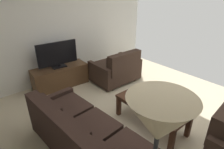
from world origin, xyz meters
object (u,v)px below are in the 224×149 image
(tv_stand, at_px, (60,76))
(tv_remote, at_px, (149,110))
(flat_tv, at_px, (57,54))
(floor_lamp, at_px, (158,132))
(loveseat_near, at_px, (117,69))
(coffee_table, at_px, (152,107))
(sofa_main, at_px, (86,139))
(book_stack, at_px, (140,94))

(tv_stand, distance_m, tv_remote, 2.44)
(flat_tv, bearing_deg, tv_stand, 67.55)
(floor_lamp, relative_size, flat_tv, 1.82)
(loveseat_near, distance_m, flat_tv, 1.46)
(loveseat_near, bearing_deg, floor_lamp, 141.91)
(loveseat_near, xyz_separation_m, tv_remote, (-1.69, 0.84, 0.09))
(coffee_table, xyz_separation_m, floor_lamp, (-1.09, 1.47, 1.09))
(sofa_main, height_order, book_stack, sofa_main)
(flat_tv, distance_m, book_stack, 2.12)
(floor_lamp, relative_size, tv_stand, 1.29)
(sofa_main, relative_size, flat_tv, 2.33)
(sofa_main, xyz_separation_m, loveseat_near, (1.48, -1.88, 0.00))
(tv_stand, relative_size, book_stack, 4.60)
(tv_stand, distance_m, flat_tv, 0.56)
(coffee_table, relative_size, tv_remote, 7.41)
(loveseat_near, xyz_separation_m, flat_tv, (0.71, 1.18, 0.46))
(sofa_main, xyz_separation_m, tv_stand, (2.19, -0.70, -0.10))
(tv_stand, bearing_deg, flat_tv, -112.45)
(tv_stand, bearing_deg, tv_remote, -171.78)
(sofa_main, distance_m, tv_stand, 2.30)
(tv_stand, height_order, flat_tv, flat_tv)
(floor_lamp, bearing_deg, book_stack, -47.17)
(floor_lamp, bearing_deg, sofa_main, -10.68)
(tv_stand, xyz_separation_m, flat_tv, (-0.00, -0.00, 0.56))
(coffee_table, distance_m, flat_tv, 2.42)
(coffee_table, bearing_deg, loveseat_near, -21.94)
(book_stack, bearing_deg, sofa_main, 97.97)
(loveseat_near, height_order, coffee_table, loveseat_near)
(coffee_table, bearing_deg, flat_tv, 13.01)
(tv_stand, relative_size, tv_remote, 7.85)
(tv_stand, height_order, tv_remote, tv_stand)
(flat_tv, bearing_deg, book_stack, -164.06)
(sofa_main, bearing_deg, loveseat_near, -51.86)
(coffee_table, xyz_separation_m, tv_stand, (2.32, 0.54, -0.12))
(loveseat_near, bearing_deg, coffee_table, 158.06)
(sofa_main, bearing_deg, flat_tv, -17.71)
(flat_tv, xyz_separation_m, tv_remote, (-2.40, -0.35, -0.37))
(loveseat_near, distance_m, tv_remote, 1.89)
(coffee_table, distance_m, tv_stand, 2.39)
(tv_remote, bearing_deg, loveseat_near, -26.34)
(floor_lamp, distance_m, book_stack, 2.28)
(tv_stand, bearing_deg, book_stack, -164.03)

